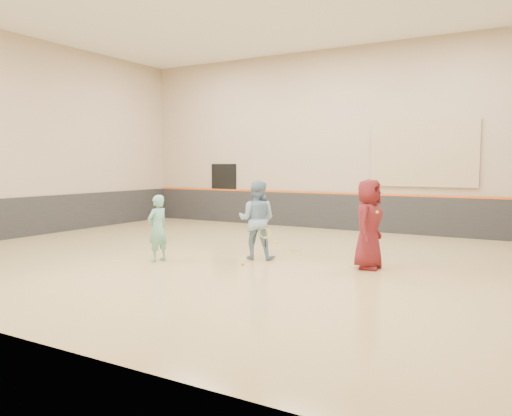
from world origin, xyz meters
The scene contains 14 objects.
room centered at (0.00, 0.00, 0.81)m, with size 15.04×12.04×6.22m.
wainscot_back centered at (0.00, 5.97, 0.60)m, with size 14.90×0.04×1.20m, color #232326.
wainscot_left centered at (-7.47, 0.00, 0.60)m, with size 0.04×11.90×1.20m, color #232326.
accent_stripe centered at (0.00, 5.96, 1.22)m, with size 14.90×0.03×0.06m, color #D85914.
acoustic_panel centered at (2.80, 5.95, 2.50)m, with size 3.20×0.08×2.00m, color tan.
doorway centered at (-4.50, 5.98, 1.10)m, with size 1.10×0.05×2.20m, color black.
girl centered at (-1.45, -1.29, 0.75)m, with size 0.55×0.36×1.50m, color #6BBAA6.
instructor centered at (0.33, 0.10, 0.91)m, with size 0.88×0.69×1.81m, color #7C9FC0.
young_man centered at (2.89, 0.32, 0.94)m, with size 0.92×0.60×1.88m, color maroon.
held_racket centered at (0.66, -0.12, 0.65)m, with size 0.40×0.40×0.48m, color gold, non-canonical shape.
spare_racket centered at (0.67, 1.35, 0.05)m, with size 0.60×0.60×0.10m, color #9DCA2C, non-canonical shape.
ball_under_racket centered at (0.46, -0.75, 0.03)m, with size 0.07×0.07×0.07m, color #B6C72E.
ball_in_hand centered at (3.13, 0.12, 1.21)m, with size 0.07×0.07×0.07m, color #AFCB2F.
ball_beside_spare centered at (-0.30, 2.27, 0.03)m, with size 0.07×0.07×0.07m, color yellow.
Camera 1 is at (6.02, -9.80, 2.18)m, focal length 35.00 mm.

